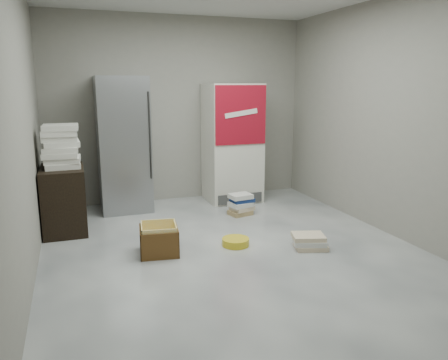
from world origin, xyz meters
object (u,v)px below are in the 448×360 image
steel_fridge (123,145)px  coke_cooler (232,143)px  cardboard_box (159,241)px  wood_shelf (64,199)px  phonebook_stack_main (241,204)px

steel_fridge → coke_cooler: bearing=-0.2°
cardboard_box → wood_shelf: bearing=137.7°
coke_cooler → steel_fridge: bearing=179.8°
steel_fridge → phonebook_stack_main: bearing=-29.1°
coke_cooler → wood_shelf: size_ratio=2.25×
coke_cooler → phonebook_stack_main: size_ratio=4.81×
wood_shelf → phonebook_stack_main: wood_shelf is taller
coke_cooler → wood_shelf: coke_cooler is taller
steel_fridge → coke_cooler: steel_fridge is taller
phonebook_stack_main → coke_cooler: bearing=67.4°
wood_shelf → cardboard_box: wood_shelf is taller
wood_shelf → phonebook_stack_main: 2.33m
phonebook_stack_main → cardboard_box: bearing=-153.4°
steel_fridge → phonebook_stack_main: size_ratio=5.08×
steel_fridge → cardboard_box: bearing=-86.3°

